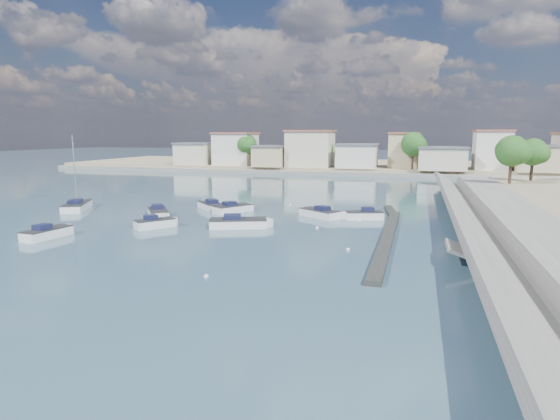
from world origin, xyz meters
name	(u,v)px	position (x,y,z in m)	size (l,w,h in m)	color
ground	(353,194)	(0.00, 40.00, 0.00)	(400.00, 400.00, 0.00)	#345168
seawall_walkway	(530,230)	(18.50, 13.00, 0.90)	(5.00, 90.00, 1.80)	slate
breakwater	(388,231)	(6.90, 12.69, 0.17)	(2.00, 31.02, 0.35)	black
far_shore_land	(380,166)	(0.00, 92.00, 0.70)	(160.00, 40.00, 1.40)	gray
far_shore_quay	(373,174)	(0.00, 71.00, 0.40)	(160.00, 2.50, 0.80)	slate
far_town	(426,152)	(10.71, 76.92, 4.93)	(113.01, 12.80, 8.35)	beige
shore_trees	(414,147)	(8.34, 68.11, 6.22)	(74.56, 38.32, 7.92)	#38281E
motorboat_a	(49,233)	(-21.25, 2.52, 0.38)	(2.16, 4.86, 1.48)	white
motorboat_b	(157,224)	(-14.59, 9.03, 0.38)	(3.50, 3.88, 1.48)	white
motorboat_c	(318,213)	(-0.98, 19.19, 0.38)	(4.98, 4.25, 1.48)	white
motorboat_d	(362,216)	(3.79, 19.11, 0.38)	(4.42, 2.80, 1.48)	white
motorboat_e	(235,209)	(-10.82, 19.61, 0.38)	(4.03, 4.89, 1.48)	white
motorboat_f	(210,206)	(-14.40, 20.62, 0.38)	(4.55, 4.56, 1.48)	white
motorboat_g	(158,214)	(-17.43, 14.03, 0.38)	(4.39, 5.01, 1.48)	white
motorboat_h	(241,223)	(-6.86, 11.46, 0.38)	(6.09, 3.98, 1.48)	white
sailboat	(78,206)	(-29.67, 16.25, 0.41)	(4.89, 6.95, 9.00)	white
mooring_buoys	(340,224)	(2.01, 15.52, 0.05)	(19.31, 39.31, 0.31)	white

